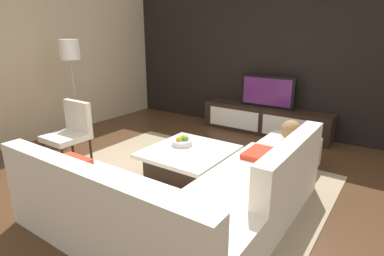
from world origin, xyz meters
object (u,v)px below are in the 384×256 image
(floor_lamp, at_px, (70,56))
(television, at_px, (267,92))
(sectional_couch, at_px, (185,201))
(ottoman, at_px, (289,154))
(media_console, at_px, (265,120))
(decorative_ball, at_px, (291,130))
(accent_chair_near, at_px, (71,129))
(coffee_table, at_px, (189,163))
(fruit_bowl, at_px, (182,141))

(floor_lamp, bearing_deg, television, 40.67)
(sectional_couch, bearing_deg, ottoman, 79.90)
(sectional_couch, bearing_deg, media_console, 98.96)
(media_console, height_order, decorative_ball, decorative_ball)
(accent_chair_near, bearing_deg, floor_lamp, 130.90)
(decorative_ball, bearing_deg, sectional_couch, -100.10)
(coffee_table, xyz_separation_m, floor_lamp, (-2.44, 0.11, 1.23))
(media_console, height_order, fruit_bowl, fruit_bowl)
(media_console, xyz_separation_m, decorative_ball, (0.86, -1.25, 0.29))
(sectional_couch, bearing_deg, coffee_table, 123.05)
(decorative_ball, bearing_deg, floor_lamp, -164.65)
(floor_lamp, height_order, decorative_ball, floor_lamp)
(television, relative_size, fruit_bowl, 3.55)
(television, xyz_separation_m, accent_chair_near, (-1.82, -2.80, -0.30))
(sectional_couch, height_order, fruit_bowl, sectional_couch)
(television, distance_m, ottoman, 1.63)
(ottoman, relative_size, fruit_bowl, 2.50)
(sectional_couch, relative_size, coffee_table, 2.25)
(floor_lamp, relative_size, fruit_bowl, 6.08)
(coffee_table, height_order, decorative_ball, decorative_ball)
(media_console, relative_size, fruit_bowl, 8.42)
(ottoman, bearing_deg, sectional_couch, -100.10)
(media_console, xyz_separation_m, fruit_bowl, (-0.28, -2.20, 0.18))
(television, distance_m, accent_chair_near, 3.35)
(ottoman, distance_m, decorative_ball, 0.34)
(floor_lamp, xyz_separation_m, ottoman, (3.41, 0.93, -1.23))
(sectional_couch, xyz_separation_m, ottoman, (0.35, 1.99, -0.09))
(fruit_bowl, bearing_deg, ottoman, 39.69)
(media_console, relative_size, coffee_table, 2.20)
(accent_chair_near, height_order, ottoman, accent_chair_near)
(floor_lamp, distance_m, fruit_bowl, 2.48)
(television, bearing_deg, decorative_ball, -55.34)
(coffee_table, bearing_deg, fruit_bowl, 150.45)
(accent_chair_near, distance_m, decorative_ball, 3.10)
(media_console, bearing_deg, television, 90.00)
(floor_lamp, distance_m, decorative_ball, 3.64)
(coffee_table, relative_size, accent_chair_near, 1.23)
(media_console, bearing_deg, ottoman, -55.33)
(sectional_couch, bearing_deg, television, 98.96)
(sectional_couch, distance_m, coffee_table, 1.12)
(decorative_ball, bearing_deg, media_console, 124.67)
(sectional_couch, relative_size, floor_lamp, 1.42)
(fruit_bowl, bearing_deg, coffee_table, -29.55)
(floor_lamp, height_order, ottoman, floor_lamp)
(media_console, height_order, coffee_table, media_console)
(television, bearing_deg, sectional_couch, -81.04)
(media_console, distance_m, ottoman, 1.52)
(ottoman, height_order, decorative_ball, decorative_ball)
(sectional_couch, height_order, ottoman, sectional_couch)
(ottoman, xyz_separation_m, fruit_bowl, (-1.14, -0.95, 0.23))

